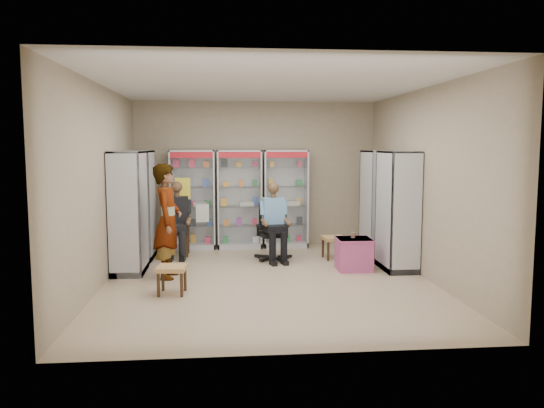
{
  "coord_description": "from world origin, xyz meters",
  "views": [
    {
      "loc": [
        -0.69,
        -8.09,
        2.09
      ],
      "look_at": [
        0.13,
        0.7,
        1.12
      ],
      "focal_mm": 35.0,
      "sensor_mm": 36.0,
      "label": 1
    }
  ],
  "objects": [
    {
      "name": "tea_glass",
      "position": [
        1.5,
        0.59,
        0.59
      ],
      "size": [
        0.07,
        0.07,
        0.09
      ],
      "primitive_type": "cylinder",
      "color": "#4F1D06",
      "rests_on": "pink_trunk"
    },
    {
      "name": "seated_customer",
      "position": [
        -1.55,
        1.95,
        0.67
      ],
      "size": [
        0.44,
        0.6,
        1.34
      ],
      "primitive_type": null,
      "color": "black",
      "rests_on": "floor"
    },
    {
      "name": "cabinet_right_far",
      "position": [
        2.23,
        1.6,
        1.0
      ],
      "size": [
        0.9,
        0.5,
        2.0
      ],
      "primitive_type": "cube",
      "rotation": [
        0.0,
        0.0,
        1.57
      ],
      "color": "#B6B9BD",
      "rests_on": "floor"
    },
    {
      "name": "cabinet_back_mid",
      "position": [
        -0.35,
        2.73,
        1.0
      ],
      "size": [
        0.9,
        0.5,
        2.0
      ],
      "primitive_type": "cube",
      "color": "#A7AAAE",
      "rests_on": "floor"
    },
    {
      "name": "wooden_chair",
      "position": [
        -1.55,
        2.0,
        0.47
      ],
      "size": [
        0.42,
        0.42,
        0.94
      ],
      "primitive_type": "cube",
      "color": "black",
      "rests_on": "floor"
    },
    {
      "name": "floor",
      "position": [
        0.0,
        0.0,
        0.0
      ],
      "size": [
        6.0,
        6.0,
        0.0
      ],
      "primitive_type": "plane",
      "color": "tan",
      "rests_on": "ground"
    },
    {
      "name": "cabinet_right_near",
      "position": [
        2.23,
        0.5,
        1.0
      ],
      "size": [
        0.9,
        0.5,
        2.0
      ],
      "primitive_type": "cube",
      "rotation": [
        0.0,
        0.0,
        1.57
      ],
      "color": "#A2A3A9",
      "rests_on": "floor"
    },
    {
      "name": "cabinet_back_right",
      "position": [
        0.6,
        2.73,
        1.0
      ],
      "size": [
        0.9,
        0.5,
        2.0
      ],
      "primitive_type": "cube",
      "color": "#AEB0B5",
      "rests_on": "floor"
    },
    {
      "name": "office_chair",
      "position": [
        0.22,
        1.48,
        0.52
      ],
      "size": [
        0.66,
        0.66,
        1.05
      ],
      "primitive_type": "cube",
      "rotation": [
        0.0,
        0.0,
        0.16
      ],
      "color": "black",
      "rests_on": "floor"
    },
    {
      "name": "seated_shopkeeper",
      "position": [
        0.22,
        1.43,
        0.67
      ],
      "size": [
        0.53,
        0.67,
        1.33
      ],
      "primitive_type": null,
      "rotation": [
        0.0,
        0.0,
        0.16
      ],
      "color": "#779CEB",
      "rests_on": "floor"
    },
    {
      "name": "cabinet_left_far",
      "position": [
        -2.23,
        1.8,
        1.0
      ],
      "size": [
        0.9,
        0.5,
        2.0
      ],
      "primitive_type": "cube",
      "rotation": [
        0.0,
        0.0,
        -1.57
      ],
      "color": "#A3A5AA",
      "rests_on": "floor"
    },
    {
      "name": "pink_trunk",
      "position": [
        1.5,
        0.54,
        0.27
      ],
      "size": [
        0.57,
        0.55,
        0.54
      ],
      "primitive_type": "cube",
      "rotation": [
        0.0,
        0.0,
        -0.02
      ],
      "color": "#BF4C9D",
      "rests_on": "floor"
    },
    {
      "name": "cabinet_back_left",
      "position": [
        -1.3,
        2.73,
        1.0
      ],
      "size": [
        0.9,
        0.5,
        2.0
      ],
      "primitive_type": "cube",
      "color": "silver",
      "rests_on": "floor"
    },
    {
      "name": "woven_stool_a",
      "position": [
        1.36,
        1.44,
        0.21
      ],
      "size": [
        0.46,
        0.46,
        0.42
      ],
      "primitive_type": "cube",
      "rotation": [
        0.0,
        0.0,
        0.11
      ],
      "color": "tan",
      "rests_on": "floor"
    },
    {
      "name": "room_shell",
      "position": [
        0.0,
        0.0,
        1.97
      ],
      "size": [
        5.02,
        6.02,
        3.01
      ],
      "color": "tan",
      "rests_on": "ground"
    },
    {
      "name": "standing_man",
      "position": [
        -1.56,
        0.29,
        0.91
      ],
      "size": [
        0.48,
        0.69,
        1.81
      ],
      "primitive_type": "imported",
      "rotation": [
        0.0,
        0.0,
        1.49
      ],
      "color": "#98989B",
      "rests_on": "floor"
    },
    {
      "name": "cabinet_left_near",
      "position": [
        -2.23,
        0.7,
        1.0
      ],
      "size": [
        0.9,
        0.5,
        2.0
      ],
      "primitive_type": "cube",
      "rotation": [
        0.0,
        0.0,
        -1.57
      ],
      "color": "#AAACB1",
      "rests_on": "floor"
    },
    {
      "name": "woven_stool_b",
      "position": [
        -1.42,
        -0.66,
        0.2
      ],
      "size": [
        0.43,
        0.43,
        0.4
      ],
      "primitive_type": "cube",
      "rotation": [
        0.0,
        0.0,
        -0.08
      ],
      "color": "#A96F47",
      "rests_on": "floor"
    }
  ]
}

